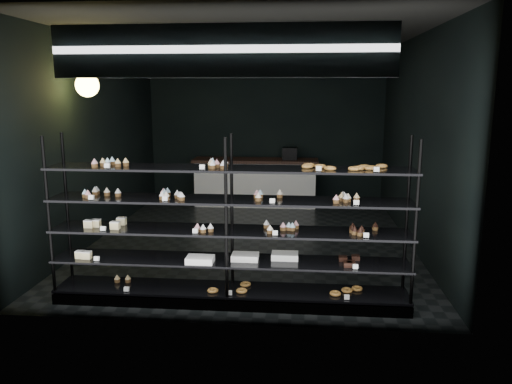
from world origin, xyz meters
TOP-DOWN VIEW (x-y plane):
  - room at (0.00, 0.00)m, footprint 5.01×6.01m
  - display_shelf at (-0.03, -2.45)m, footprint 4.00×0.50m
  - signage at (0.00, -2.93)m, footprint 3.30×0.05m
  - pendant_lamp at (-2.14, -1.08)m, footprint 0.31×0.31m
  - service_counter at (-0.16, 2.50)m, footprint 2.59×0.65m

SIDE VIEW (x-z plane):
  - service_counter at x=-0.16m, z-range -0.11..1.12m
  - display_shelf at x=-0.03m, z-range -0.33..1.58m
  - room at x=0.00m, z-range 0.00..3.20m
  - pendant_lamp at x=-2.14m, z-range 2.01..2.89m
  - signage at x=0.00m, z-range 2.50..3.00m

